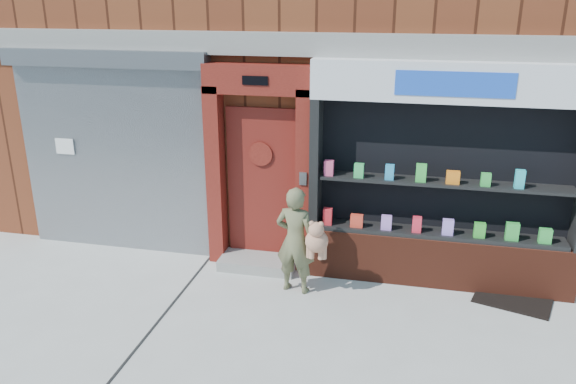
% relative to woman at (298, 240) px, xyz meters
% --- Properties ---
extents(ground, '(80.00, 80.00, 0.00)m').
position_rel_woman_xyz_m(ground, '(0.05, -1.15, -0.74)').
color(ground, '#9E9E99').
rests_on(ground, ground).
extents(shutter_bay, '(3.10, 0.30, 3.04)m').
position_rel_woman_xyz_m(shutter_bay, '(-2.95, 0.78, 0.98)').
color(shutter_bay, gray).
rests_on(shutter_bay, ground).
extents(red_door_bay, '(1.52, 0.58, 2.90)m').
position_rel_woman_xyz_m(red_door_bay, '(-0.70, 0.71, 0.72)').
color(red_door_bay, '#5C150F').
rests_on(red_door_bay, ground).
extents(pharmacy_bay, '(3.50, 0.41, 3.00)m').
position_rel_woman_xyz_m(pharmacy_bay, '(1.80, 0.66, 0.63)').
color(pharmacy_bay, '#592215').
rests_on(pharmacy_bay, ground).
extents(woman, '(0.74, 0.46, 1.46)m').
position_rel_woman_xyz_m(woman, '(0.00, 0.00, 0.00)').
color(woman, brown).
rests_on(woman, ground).
extents(doormat, '(1.08, 0.90, 0.02)m').
position_rel_woman_xyz_m(doormat, '(2.79, 0.37, -0.73)').
color(doormat, black).
rests_on(doormat, ground).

